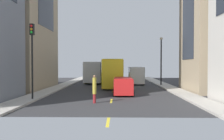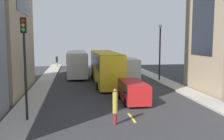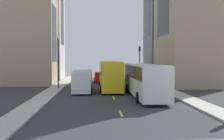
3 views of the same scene
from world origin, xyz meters
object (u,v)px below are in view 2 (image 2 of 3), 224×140
(delivery_van_white, at_px, (128,67))
(traffic_light_near_corner, at_px, (24,50))
(pedestrian_crossing_near, at_px, (115,106))
(city_bus_white, at_px, (77,61))
(streetcar_yellow, at_px, (105,65))
(car_red_0, at_px, (133,90))
(pedestrian_waiting_curb, at_px, (57,61))

(delivery_van_white, distance_m, traffic_light_near_corner, 19.59)
(pedestrian_crossing_near, bearing_deg, city_bus_white, -7.36)
(city_bus_white, bearing_deg, traffic_light_near_corner, -99.04)
(streetcar_yellow, relative_size, car_red_0, 2.81)
(streetcar_yellow, distance_m, car_red_0, 9.43)
(delivery_van_white, distance_m, car_red_0, 12.96)
(delivery_van_white, height_order, pedestrian_crossing_near, delivery_van_white)
(streetcar_yellow, xyz_separation_m, pedestrian_waiting_curb, (-6.56, 17.45, -0.88))
(pedestrian_crossing_near, bearing_deg, delivery_van_white, -26.81)
(city_bus_white, xyz_separation_m, pedestrian_crossing_near, (1.93, -21.65, -0.87))
(city_bus_white, distance_m, streetcar_yellow, 7.82)
(car_red_0, bearing_deg, delivery_van_white, 79.84)
(delivery_van_white, height_order, car_red_0, delivery_van_white)
(pedestrian_crossing_near, distance_m, traffic_light_near_corner, 6.23)
(delivery_van_white, bearing_deg, streetcar_yellow, -134.38)
(streetcar_yellow, height_order, pedestrian_waiting_curb, streetcar_yellow)
(city_bus_white, bearing_deg, pedestrian_waiting_curb, 108.42)
(pedestrian_crossing_near, relative_size, pedestrian_waiting_curb, 1.03)
(car_red_0, height_order, pedestrian_waiting_curb, pedestrian_waiting_curb)
(delivery_van_white, height_order, pedestrian_waiting_curb, delivery_van_white)
(city_bus_white, xyz_separation_m, car_red_0, (4.24, -16.46, -1.04))
(streetcar_yellow, distance_m, delivery_van_white, 4.88)
(traffic_light_near_corner, bearing_deg, pedestrian_crossing_near, -13.11)
(car_red_0, bearing_deg, traffic_light_near_corner, -151.98)
(city_bus_white, xyz_separation_m, delivery_van_white, (6.52, -3.71, -0.49))
(streetcar_yellow, bearing_deg, pedestrian_crossing_near, -94.74)
(streetcar_yellow, distance_m, pedestrian_waiting_curb, 18.67)
(delivery_van_white, height_order, traffic_light_near_corner, traffic_light_near_corner)
(city_bus_white, bearing_deg, streetcar_yellow, -66.36)
(pedestrian_waiting_curb, xyz_separation_m, traffic_light_near_corner, (0.18, -30.73, 3.13))
(pedestrian_waiting_curb, bearing_deg, delivery_van_white, 96.09)
(streetcar_yellow, xyz_separation_m, pedestrian_crossing_near, (-1.20, -14.48, -0.98))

